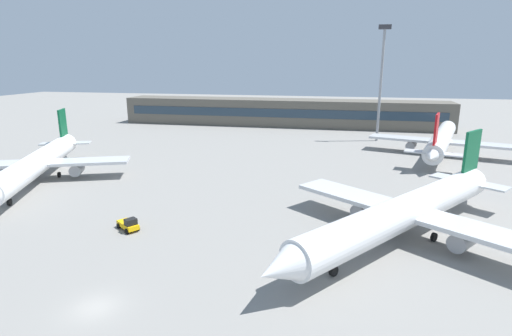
# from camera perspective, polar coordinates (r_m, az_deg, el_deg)

# --- Properties ---
(ground_plane) EXTENTS (400.00, 400.00, 0.00)m
(ground_plane) POSITION_cam_1_polar(r_m,az_deg,el_deg) (74.22, -4.55, -2.00)
(ground_plane) COLOR gray
(terminal_building) EXTENTS (110.07, 12.13, 9.00)m
(terminal_building) POSITION_cam_1_polar(r_m,az_deg,el_deg) (141.15, 3.67, 7.79)
(terminal_building) COLOR #5B564C
(terminal_building) RESTS_ON ground_plane
(airplane_near) EXTENTS (31.84, 39.60, 11.60)m
(airplane_near) POSITION_cam_1_polar(r_m,az_deg,el_deg) (52.57, 20.11, -5.89)
(airplane_near) COLOR white
(airplane_near) RESTS_ON ground_plane
(airplane_mid) EXTENTS (31.28, 43.61, 11.27)m
(airplane_mid) POSITION_cam_1_polar(r_m,az_deg,el_deg) (83.50, -28.39, 0.58)
(airplane_mid) COLOR white
(airplane_mid) RESTS_ON ground_plane
(airplane_far) EXTENTS (32.46, 45.62, 11.53)m
(airplane_far) POSITION_cam_1_polar(r_m,az_deg,el_deg) (105.87, 24.60, 3.68)
(airplane_far) COLOR silver
(airplane_far) RESTS_ON ground_plane
(baggage_tug_yellow) EXTENTS (3.80, 3.31, 1.75)m
(baggage_tug_yellow) POSITION_cam_1_polar(r_m,az_deg,el_deg) (55.63, -17.45, -7.55)
(baggage_tug_yellow) COLOR #F2B20C
(baggage_tug_yellow) RESTS_ON ground_plane
(floodlight_tower_west) EXTENTS (3.20, 0.80, 30.75)m
(floodlight_tower_west) POSITION_cam_1_polar(r_m,az_deg,el_deg) (116.54, 17.19, 12.16)
(floodlight_tower_west) COLOR gray
(floodlight_tower_west) RESTS_ON ground_plane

